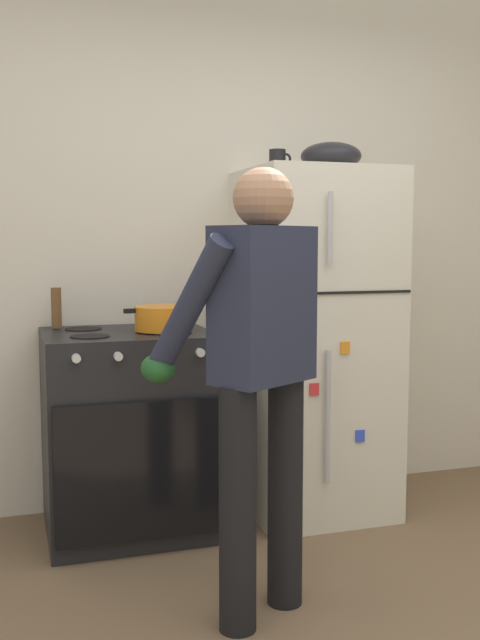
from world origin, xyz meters
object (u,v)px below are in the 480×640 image
stove_range (129,432)px  mixing_bowl (331,156)px  refrigerator (314,342)px  coffee_mug (278,159)px  pepper_mill (56,308)px  red_pot (163,318)px  person_cook (256,355)px

stove_range → mixing_bowl: mixing_bowl is taller
refrigerator → coffee_mug: 0.91m
coffee_mug → stove_range: bearing=-175.4°
pepper_mill → mixing_bowl: mixing_bowl is taller
refrigerator → red_pot: (-0.77, -0.05, 0.15)m
pepper_mill → refrigerator: bearing=-9.3°
person_cook → red_pot: (-0.15, 0.88, 0.05)m
mixing_bowl → person_cook: bearing=-127.0°
person_cook → mixing_bowl: bearing=53.0°
red_pot → refrigerator: bearing=3.7°
mixing_bowl → stove_range: bearing=-179.4°
person_cook → pepper_mill: (-0.61, 1.13, 0.09)m
stove_range → coffee_mug: (0.75, 0.06, 1.28)m
red_pot → coffee_mug: 0.96m
refrigerator → red_pot: bearing=-176.3°
person_cook → mixing_bowl: 1.42m
stove_range → red_pot: red_pot is taller
refrigerator → coffee_mug: coffee_mug is taller
mixing_bowl → red_pot: bearing=-176.6°
red_pot → coffee_mug: coffee_mug is taller
refrigerator → mixing_bowl: bearing=0.2°
refrigerator → stove_range: bearing=-179.4°
person_cook → mixing_bowl: size_ratio=5.41×
coffee_mug → pepper_mill: coffee_mug is taller
stove_range → pepper_mill: 0.68m
coffee_mug → mixing_bowl: bearing=-11.0°
refrigerator → red_pot: size_ratio=4.69×
refrigerator → red_pot: refrigerator is taller
stove_range → coffee_mug: size_ratio=8.41×
refrigerator → pepper_mill: refrigerator is taller
refrigerator → person_cook: bearing=-123.7°
pepper_mill → red_pot: bearing=-28.5°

